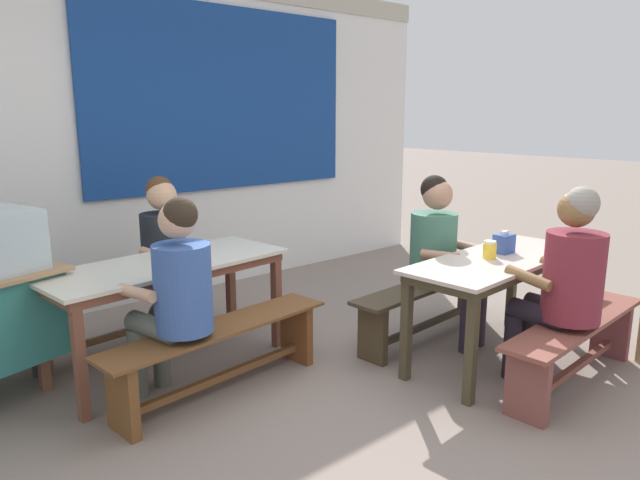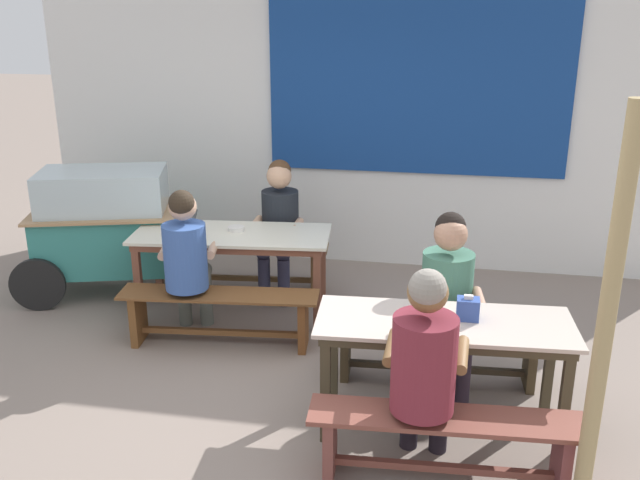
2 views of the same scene
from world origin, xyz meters
name	(u,v)px [view 2 (image 2 of 2)]	position (x,y,z in m)	size (l,w,h in m)	color
ground_plane	(302,397)	(0.00, 0.00, 0.00)	(40.00, 40.00, 0.00)	gray
backdrop_wall	(361,109)	(0.03, 2.80, 1.60)	(6.56, 0.23, 3.04)	white
dining_table_far	(232,242)	(-0.86, 1.23, 0.68)	(1.73, 0.84, 0.76)	silver
dining_table_near	(444,333)	(0.95, -0.18, 0.67)	(1.62, 0.70, 0.76)	beige
bench_far_back	(246,260)	(-0.92, 1.81, 0.29)	(1.58, 0.45, 0.45)	brown
bench_far_front	(219,312)	(-0.81, 0.66, 0.29)	(1.60, 0.48, 0.45)	brown
bench_near_back	(437,344)	(0.91, 0.40, 0.30)	(1.57, 0.37, 0.45)	#413625
bench_near_front	(444,438)	(0.98, -0.75, 0.30)	(1.55, 0.39, 0.45)	brown
food_cart	(105,223)	(-2.18, 1.52, 0.68)	(1.77, 1.18, 1.18)	teal
person_left_back_turned	(187,256)	(-1.07, 0.70, 0.73)	(0.50, 0.59, 1.28)	#5F655C
person_center_facing	(279,219)	(-0.58, 1.78, 0.73)	(0.46, 0.57, 1.27)	#32334E
person_right_near_table	(448,291)	(0.96, 0.34, 0.74)	(0.50, 0.61, 1.28)	#2B212D
person_near_front	(424,361)	(0.85, -0.70, 0.75)	(0.48, 0.56, 1.32)	black
tissue_box	(468,309)	(1.09, -0.13, 0.83)	(0.14, 0.11, 0.16)	#304C9D
condiment_jar	(433,309)	(0.87, -0.15, 0.82)	(0.09, 0.09, 0.12)	yellow
soup_bowl	(236,229)	(-0.84, 1.29, 0.78)	(0.14, 0.14, 0.04)	silver
wooden_support_post	(605,331)	(1.71, -0.91, 1.12)	(0.09, 0.09, 2.24)	tan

